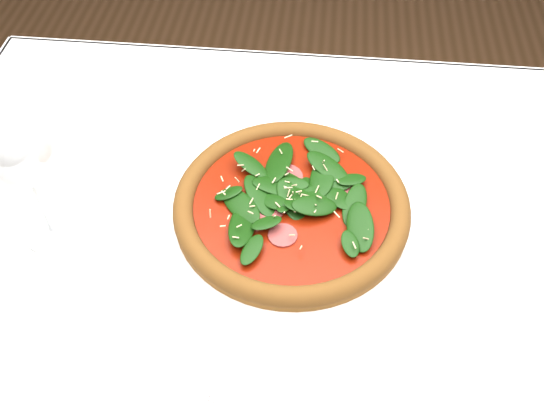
# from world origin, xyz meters

# --- Properties ---
(dining_table) EXTENTS (1.21, 0.81, 0.75)m
(dining_table) POSITION_xyz_m (0.00, 0.00, 0.65)
(dining_table) COLOR white
(dining_table) RESTS_ON ground
(plate) EXTENTS (0.38, 0.38, 0.02)m
(plate) POSITION_xyz_m (-0.04, 0.02, 0.76)
(plate) COLOR white
(plate) RESTS_ON dining_table
(pizza) EXTENTS (0.43, 0.43, 0.04)m
(pizza) POSITION_xyz_m (-0.04, 0.02, 0.78)
(pizza) COLOR #975F24
(pizza) RESTS_ON plate
(wine_glass) EXTENTS (0.09, 0.09, 0.22)m
(wine_glass) POSITION_xyz_m (-0.36, -0.04, 0.91)
(wine_glass) COLOR white
(wine_glass) RESTS_ON dining_table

